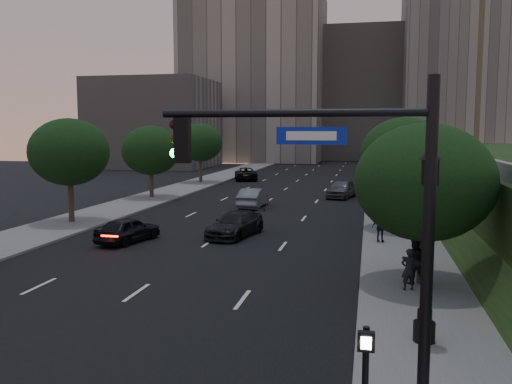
% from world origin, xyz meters
% --- Properties ---
extents(ground, '(160.00, 160.00, 0.00)m').
position_xyz_m(ground, '(0.00, 0.00, 0.00)').
color(ground, black).
rests_on(ground, ground).
extents(road_surface, '(16.00, 140.00, 0.02)m').
position_xyz_m(road_surface, '(0.00, 30.00, 0.01)').
color(road_surface, black).
rests_on(road_surface, ground).
extents(sidewalk_right, '(4.50, 140.00, 0.15)m').
position_xyz_m(sidewalk_right, '(10.25, 30.00, 0.07)').
color(sidewalk_right, slate).
rests_on(sidewalk_right, ground).
extents(sidewalk_left, '(4.50, 140.00, 0.15)m').
position_xyz_m(sidewalk_left, '(-10.25, 30.00, 0.07)').
color(sidewalk_left, slate).
rests_on(sidewalk_left, ground).
extents(parapet_wall, '(0.35, 90.00, 0.70)m').
position_xyz_m(parapet_wall, '(13.50, 28.00, 4.35)').
color(parapet_wall, slate).
rests_on(parapet_wall, embankment).
extents(office_block_left, '(26.00, 20.00, 32.00)m').
position_xyz_m(office_block_left, '(-14.00, 92.00, 16.00)').
color(office_block_left, gray).
rests_on(office_block_left, ground).
extents(office_block_mid, '(22.00, 18.00, 26.00)m').
position_xyz_m(office_block_mid, '(6.00, 102.00, 13.00)').
color(office_block_mid, gray).
rests_on(office_block_mid, ground).
extents(office_block_right, '(20.00, 22.00, 36.00)m').
position_xyz_m(office_block_right, '(24.00, 96.00, 18.00)').
color(office_block_right, gray).
rests_on(office_block_right, ground).
extents(office_block_filler, '(18.00, 16.00, 14.00)m').
position_xyz_m(office_block_filler, '(-26.00, 70.00, 7.00)').
color(office_block_filler, gray).
rests_on(office_block_filler, ground).
extents(tree_right_a, '(5.20, 5.20, 6.24)m').
position_xyz_m(tree_right_a, '(10.30, 8.00, 4.02)').
color(tree_right_a, '#38281C').
rests_on(tree_right_a, ground).
extents(tree_right_b, '(5.20, 5.20, 6.74)m').
position_xyz_m(tree_right_b, '(10.30, 20.00, 4.52)').
color(tree_right_b, '#38281C').
rests_on(tree_right_b, ground).
extents(tree_right_c, '(5.20, 5.20, 6.24)m').
position_xyz_m(tree_right_c, '(10.30, 33.00, 4.02)').
color(tree_right_c, '#38281C').
rests_on(tree_right_c, ground).
extents(tree_right_d, '(5.20, 5.20, 6.74)m').
position_xyz_m(tree_right_d, '(10.30, 47.00, 4.52)').
color(tree_right_d, '#38281C').
rests_on(tree_right_d, ground).
extents(tree_right_e, '(5.20, 5.20, 6.24)m').
position_xyz_m(tree_right_e, '(10.30, 62.00, 4.02)').
color(tree_right_e, '#38281C').
rests_on(tree_right_e, ground).
extents(tree_left_b, '(5.00, 5.00, 6.71)m').
position_xyz_m(tree_left_b, '(-10.30, 18.00, 4.58)').
color(tree_left_b, '#38281C').
rests_on(tree_left_b, ground).
extents(tree_left_c, '(5.00, 5.00, 6.34)m').
position_xyz_m(tree_left_c, '(-10.30, 31.00, 4.21)').
color(tree_left_c, '#38281C').
rests_on(tree_left_c, ground).
extents(tree_left_d, '(5.00, 5.00, 6.71)m').
position_xyz_m(tree_left_d, '(-10.30, 45.00, 4.58)').
color(tree_left_d, '#38281C').
rests_on(tree_left_d, ground).
extents(traffic_signal_mast, '(5.68, 0.56, 7.00)m').
position_xyz_m(traffic_signal_mast, '(8.33, -2.19, 3.67)').
color(traffic_signal_mast, black).
rests_on(traffic_signal_mast, ground).
extents(street_lamp, '(0.64, 0.64, 5.62)m').
position_xyz_m(street_lamp, '(9.86, 2.06, 2.63)').
color(street_lamp, black).
rests_on(street_lamp, ground).
extents(pedestrian_signal, '(0.30, 0.33, 2.50)m').
position_xyz_m(pedestrian_signal, '(8.29, -3.61, 1.57)').
color(pedestrian_signal, black).
rests_on(pedestrian_signal, ground).
extents(sedan_near_left, '(2.56, 4.32, 1.38)m').
position_xyz_m(sedan_near_left, '(-4.24, 13.36, 0.69)').
color(sedan_near_left, black).
rests_on(sedan_near_left, ground).
extents(sedan_mid_left, '(1.70, 4.59, 1.50)m').
position_xyz_m(sedan_mid_left, '(-0.49, 27.63, 0.75)').
color(sedan_mid_left, slate).
rests_on(sedan_mid_left, ground).
extents(sedan_far_left, '(3.94, 6.00, 1.53)m').
position_xyz_m(sedan_far_left, '(-6.19, 49.80, 0.77)').
color(sedan_far_left, black).
rests_on(sedan_far_left, ground).
extents(sedan_near_right, '(2.88, 5.07, 1.39)m').
position_xyz_m(sedan_near_right, '(0.96, 16.11, 0.69)').
color(sedan_near_right, black).
rests_on(sedan_near_right, ground).
extents(sedan_far_right, '(2.93, 5.07, 1.62)m').
position_xyz_m(sedan_far_right, '(5.93, 35.02, 0.81)').
color(sedan_far_right, '#4D4F54').
rests_on(sedan_far_right, ground).
extents(pedestrian_a, '(0.65, 0.53, 1.54)m').
position_xyz_m(pedestrian_a, '(9.75, 6.99, 0.92)').
color(pedestrian_a, black).
rests_on(pedestrian_a, sidewalk_right).
extents(pedestrian_b, '(1.05, 0.92, 1.84)m').
position_xyz_m(pedestrian_b, '(9.99, 7.88, 1.07)').
color(pedestrian_b, black).
rests_on(pedestrian_b, sidewalk_right).
extents(pedestrian_c, '(0.97, 0.59, 1.55)m').
position_xyz_m(pedestrian_c, '(8.92, 15.51, 0.92)').
color(pedestrian_c, black).
rests_on(pedestrian_c, sidewalk_right).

